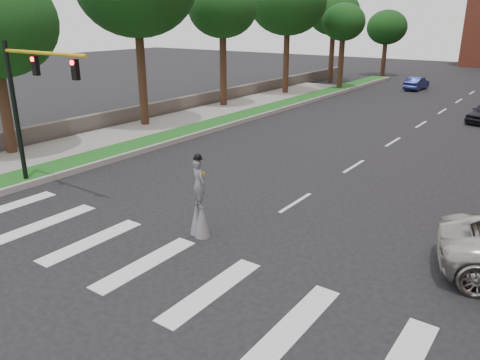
% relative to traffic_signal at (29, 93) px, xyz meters
% --- Properties ---
extents(ground_plane, '(160.00, 160.00, 0.00)m').
position_rel_traffic_signal_xyz_m(ground_plane, '(9.78, -3.00, -4.15)').
color(ground_plane, black).
rests_on(ground_plane, ground).
extents(grass_median, '(2.00, 60.00, 0.25)m').
position_rel_traffic_signal_xyz_m(grass_median, '(-1.72, 17.00, -4.03)').
color(grass_median, '#17501A').
rests_on(grass_median, ground).
extents(median_curb, '(0.20, 60.00, 0.28)m').
position_rel_traffic_signal_xyz_m(median_curb, '(-0.67, 17.00, -4.01)').
color(median_curb, '#979792').
rests_on(median_curb, ground).
extents(sidewalk_left, '(4.00, 60.00, 0.18)m').
position_rel_traffic_signal_xyz_m(sidewalk_left, '(-4.72, 7.00, -4.06)').
color(sidewalk_left, gray).
rests_on(sidewalk_left, ground).
extents(stone_wall, '(0.50, 56.00, 1.10)m').
position_rel_traffic_signal_xyz_m(stone_wall, '(-7.22, 19.00, -3.60)').
color(stone_wall, '#524D46').
rests_on(stone_wall, ground).
extents(traffic_signal, '(5.30, 0.23, 6.20)m').
position_rel_traffic_signal_xyz_m(traffic_signal, '(0.00, 0.00, 0.00)').
color(traffic_signal, black).
rests_on(traffic_signal, ground).
extents(stilt_performer, '(0.82, 0.63, 2.92)m').
position_rel_traffic_signal_xyz_m(stilt_performer, '(8.54, 0.50, -3.01)').
color(stilt_performer, '#382316').
rests_on(stilt_performer, ground).
extents(car_mid, '(1.60, 4.07, 1.32)m').
position_rel_traffic_signal_xyz_m(car_mid, '(4.65, 39.73, -3.49)').
color(car_mid, navy).
rests_on(car_mid, ground).
extents(tree_3, '(5.46, 5.46, 10.13)m').
position_rel_traffic_signal_xyz_m(tree_3, '(-5.61, 20.35, 3.59)').
color(tree_3, '#382316').
rests_on(tree_3, ground).
extents(tree_4, '(7.14, 7.14, 11.51)m').
position_rel_traffic_signal_xyz_m(tree_4, '(-4.94, 29.37, 4.29)').
color(tree_4, '#382316').
rests_on(tree_4, ground).
extents(tree_5, '(5.71, 5.71, 10.00)m').
position_rel_traffic_signal_xyz_m(tree_5, '(-5.15, 39.95, 3.37)').
color(tree_5, '#382316').
rests_on(tree_5, ground).
extents(tree_6, '(4.29, 4.29, 8.49)m').
position_rel_traffic_signal_xyz_m(tree_6, '(-1.86, 35.16, 2.42)').
color(tree_6, '#382316').
rests_on(tree_6, ground).
extents(tree_7, '(4.94, 4.94, 8.04)m').
position_rel_traffic_signal_xyz_m(tree_7, '(-2.48, 49.85, 1.74)').
color(tree_7, '#382316').
rests_on(tree_7, ground).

